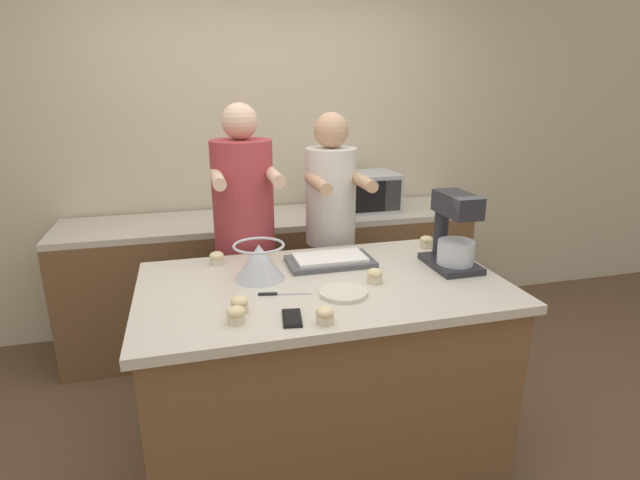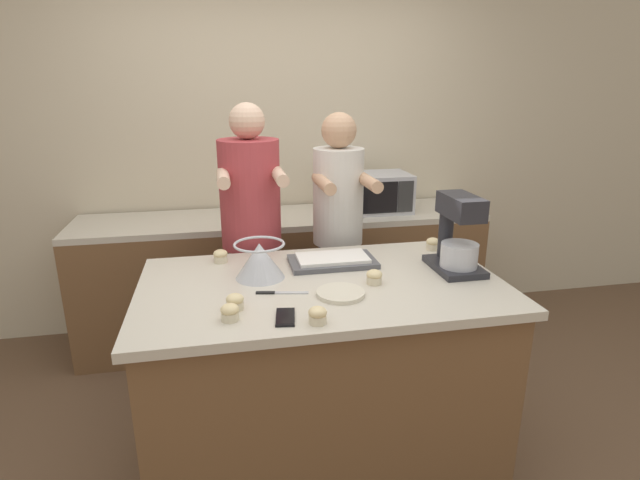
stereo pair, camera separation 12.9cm
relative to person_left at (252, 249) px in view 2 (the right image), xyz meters
name	(u,v)px [view 2 (the right image)]	position (x,y,z in m)	size (l,w,h in m)	color
ground_plane	(322,457)	(0.26, -0.69, -0.89)	(16.00, 16.00, 0.00)	brown
back_wall	(276,145)	(0.26, 0.99, 0.46)	(10.00, 0.06, 2.70)	beige
island_counter	(322,375)	(0.26, -0.69, -0.42)	(1.59, 0.93, 0.95)	brown
back_counter	(285,276)	(0.26, 0.64, -0.44)	(2.80, 0.60, 0.91)	brown
person_left	(252,249)	(0.00, 0.00, 0.00)	(0.34, 0.51, 1.69)	#33384C
person_right	(338,246)	(0.50, 0.00, -0.01)	(0.31, 0.48, 1.64)	#33384C
stand_mixer	(457,238)	(0.90, -0.67, 0.21)	(0.20, 0.30, 0.36)	#232328
mixing_bowl	(260,259)	(0.00, -0.58, 0.14)	(0.23, 0.23, 0.16)	#BCBCC1
baking_tray	(332,261)	(0.35, -0.48, 0.07)	(0.41, 0.23, 0.04)	#4C4C51
microwave_oven	(371,193)	(0.89, 0.63, 0.15)	(0.54, 0.35, 0.27)	#B7B7BC
cell_phone	(285,317)	(0.05, -1.01, 0.06)	(0.09, 0.15, 0.01)	black
small_plate	(341,293)	(0.30, -0.85, 0.06)	(0.20, 0.20, 0.02)	beige
knife	(279,293)	(0.05, -0.78, 0.06)	(0.22, 0.06, 0.01)	#BCBCC1
cupcake_0	(221,256)	(-0.18, -0.34, 0.09)	(0.07, 0.07, 0.06)	beige
cupcake_1	(318,315)	(0.16, -1.07, 0.09)	(0.07, 0.07, 0.06)	beige
cupcake_2	(235,302)	(-0.13, -0.89, 0.09)	(0.07, 0.07, 0.06)	beige
cupcake_3	(230,312)	(-0.15, -0.98, 0.09)	(0.07, 0.07, 0.06)	beige
cupcake_4	(433,244)	(0.92, -0.37, 0.09)	(0.07, 0.07, 0.06)	beige
cupcake_5	(374,277)	(0.48, -0.75, 0.09)	(0.07, 0.07, 0.06)	beige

